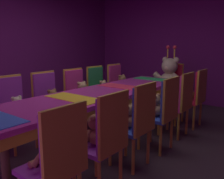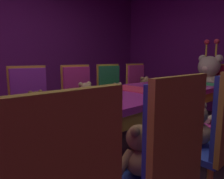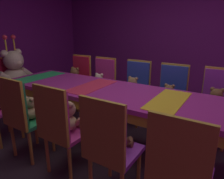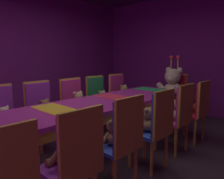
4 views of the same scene
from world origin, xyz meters
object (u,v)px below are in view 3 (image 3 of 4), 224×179
(banquet_table, at_px, (126,99))
(teddy_right_4, at_px, (99,83))
(chair_left_3, at_px, (58,123))
(teddy_left_5, at_px, (1,98))
(chair_left_1, at_px, (179,167))
(teddy_right_2, at_px, (168,95))
(chair_left_4, at_px, (20,112))
(chair_right_1, at_px, (217,98))
(teddy_left_4, at_px, (31,109))
(chair_left_2, at_px, (108,142))
(teddy_right_1, at_px, (216,101))
(chair_right_3, at_px, (136,85))
(chair_right_5, at_px, (80,76))
(chair_right_4, at_px, (103,80))
(king_teddy_bear, at_px, (15,72))
(teddy_left_2, at_px, (117,137))
(teddy_right_3, at_px, (132,88))
(teddy_left_1, at_px, (184,159))
(teddy_left_3, at_px, (69,118))
(teddy_right_5, at_px, (75,77))
(chair_right_2, at_px, (172,91))
(throne_chair, at_px, (11,79))

(banquet_table, relative_size, teddy_right_4, 12.01)
(chair_left_3, height_order, teddy_left_5, chair_left_3)
(chair_left_1, relative_size, teddy_right_2, 3.43)
(chair_left_4, height_order, teddy_left_5, chair_left_4)
(chair_left_4, relative_size, chair_right_1, 1.00)
(teddy_left_4, bearing_deg, chair_left_2, -97.41)
(chair_left_4, bearing_deg, teddy_right_1, -49.20)
(chair_left_3, xyz_separation_m, chair_right_3, (1.66, -0.04, 0.00))
(chair_right_5, bearing_deg, teddy_right_1, 86.69)
(chair_right_4, relative_size, chair_right_5, 1.00)
(chair_left_2, relative_size, chair_right_4, 1.00)
(chair_right_4, distance_m, king_teddy_bear, 1.54)
(chair_right_4, bearing_deg, teddy_left_2, 37.97)
(chair_left_2, bearing_deg, king_teddy_bear, 71.17)
(teddy_right_3, xyz_separation_m, king_teddy_bear, (-0.70, 1.92, 0.16))
(teddy_left_1, xyz_separation_m, teddy_left_5, (0.01, 2.35, 0.02))
(chair_right_4, bearing_deg, teddy_right_2, 83.31)
(king_teddy_bear, bearing_deg, chair_left_4, -32.46)
(teddy_left_2, height_order, teddy_left_4, teddy_left_2)
(chair_right_1, distance_m, teddy_right_3, 1.19)
(teddy_left_5, bearing_deg, chair_left_2, -94.78)
(teddy_left_3, bearing_deg, teddy_right_1, -41.46)
(teddy_left_4, distance_m, king_teddy_bear, 1.50)
(teddy_right_2, bearing_deg, teddy_left_4, -40.97)
(chair_left_1, bearing_deg, chair_right_1, -1.58)
(chair_right_3, bearing_deg, teddy_right_2, 73.75)
(chair_left_2, bearing_deg, teddy_right_1, -21.83)
(teddy_left_1, height_order, teddy_right_1, teddy_right_1)
(teddy_left_1, bearing_deg, chair_left_4, 94.32)
(teddy_left_4, bearing_deg, king_teddy_bear, 62.19)
(chair_right_1, bearing_deg, chair_right_3, -89.79)
(chair_left_2, relative_size, chair_left_3, 1.00)
(chair_left_3, relative_size, teddy_left_5, 2.91)
(teddy_right_5, height_order, king_teddy_bear, king_teddy_bear)
(banquet_table, bearing_deg, king_teddy_bear, 90.00)
(teddy_right_5, bearing_deg, teddy_right_1, 90.24)
(chair_right_1, bearing_deg, chair_right_5, -89.80)
(teddy_left_3, distance_m, teddy_right_5, 1.79)
(chair_left_2, height_order, teddy_right_5, chair_left_2)
(teddy_right_5, bearing_deg, banquet_table, 64.59)
(teddy_right_2, bearing_deg, chair_right_4, -96.69)
(teddy_left_3, distance_m, chair_right_1, 1.94)
(banquet_table, distance_m, chair_right_1, 1.24)
(teddy_right_2, bearing_deg, chair_left_1, 19.83)
(teddy_left_3, bearing_deg, chair_right_1, -38.63)
(teddy_left_1, bearing_deg, banquet_table, 50.69)
(chair_right_2, relative_size, chair_right_5, 1.00)
(chair_right_2, bearing_deg, throne_chair, -73.03)
(teddy_right_3, bearing_deg, teddy_right_2, 87.51)
(chair_right_1, bearing_deg, teddy_left_2, -21.81)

